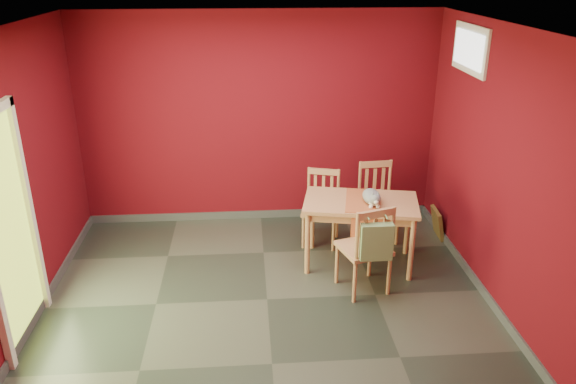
{
  "coord_description": "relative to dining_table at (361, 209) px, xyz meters",
  "views": [
    {
      "loc": [
        -0.16,
        -4.9,
        3.22
      ],
      "look_at": [
        0.25,
        0.45,
        1.0
      ],
      "focal_mm": 35.0,
      "sensor_mm": 36.0,
      "label": 1
    }
  ],
  "objects": [
    {
      "name": "ground",
      "position": [
        -1.07,
        -0.68,
        -0.68
      ],
      "size": [
        4.5,
        4.5,
        0.0
      ],
      "primitive_type": "plane",
      "color": "#2D342D",
      "rests_on": "ground"
    },
    {
      "name": "room_shell",
      "position": [
        -1.07,
        -0.68,
        -0.63
      ],
      "size": [
        4.5,
        4.5,
        4.5
      ],
      "color": "#5A0912",
      "rests_on": "ground"
    },
    {
      "name": "doorway",
      "position": [
        -3.3,
        -1.08,
        0.45
      ],
      "size": [
        0.06,
        1.01,
        2.13
      ],
      "color": "#B7D838",
      "rests_on": "ground"
    },
    {
      "name": "window",
      "position": [
        1.15,
        0.32,
        1.67
      ],
      "size": [
        0.05,
        0.9,
        0.5
      ],
      "color": "white",
      "rests_on": "room_shell"
    },
    {
      "name": "outlet_plate",
      "position": [
        0.53,
        1.31,
        -0.38
      ],
      "size": [
        0.08,
        0.02,
        0.12
      ],
      "primitive_type": "cube",
      "color": "silver",
      "rests_on": "room_shell"
    },
    {
      "name": "dining_table",
      "position": [
        0.0,
        0.0,
        0.0
      ],
      "size": [
        1.36,
        0.96,
        0.77
      ],
      "color": "tan",
      "rests_on": "ground"
    },
    {
      "name": "table_runner",
      "position": [
        0.0,
        -0.11,
        0.04
      ],
      "size": [
        0.46,
        0.75,
        0.35
      ],
      "color": "#AD512C",
      "rests_on": "dining_table"
    },
    {
      "name": "chair_far_left",
      "position": [
        -0.35,
        0.58,
        -0.22
      ],
      "size": [
        0.52,
        0.52,
        0.9
      ],
      "color": "tan",
      "rests_on": "ground"
    },
    {
      "name": "chair_far_right",
      "position": [
        0.34,
        0.63,
        -0.19
      ],
      "size": [
        0.48,
        0.48,
        0.96
      ],
      "color": "tan",
      "rests_on": "ground"
    },
    {
      "name": "chair_near",
      "position": [
        -0.05,
        -0.58,
        -0.17
      ],
      "size": [
        0.58,
        0.58,
        1.0
      ],
      "color": "tan",
      "rests_on": "ground"
    },
    {
      "name": "tote_bag",
      "position": [
        -0.0,
        -0.81,
        0.01
      ],
      "size": [
        0.32,
        0.19,
        0.44
      ],
      "color": "#6A8856",
      "rests_on": "chair_near"
    },
    {
      "name": "cat",
      "position": [
        0.1,
        -0.05,
        0.2
      ],
      "size": [
        0.37,
        0.45,
        0.2
      ],
      "primitive_type": null,
      "rotation": [
        0.0,
        0.0,
        -0.48
      ],
      "color": "slate",
      "rests_on": "table_runner"
    },
    {
      "name": "picture_frame",
      "position": [
        1.12,
        0.59,
        -0.5
      ],
      "size": [
        0.14,
        0.36,
        0.36
      ],
      "color": "brown",
      "rests_on": "ground"
    }
  ]
}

